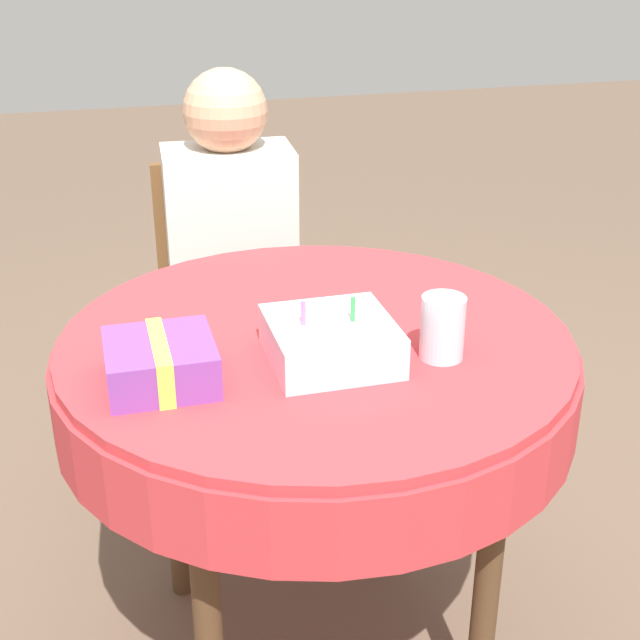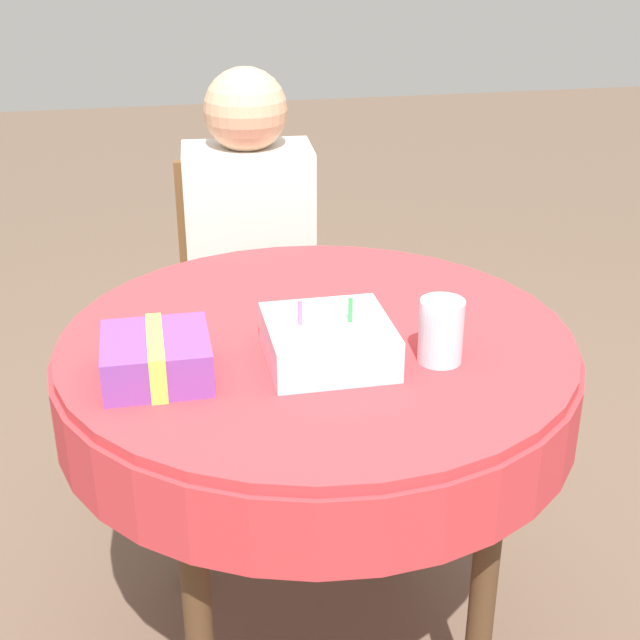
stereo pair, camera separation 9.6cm
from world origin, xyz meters
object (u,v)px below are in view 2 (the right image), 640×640
at_px(chair, 251,307).
at_px(person, 251,247).
at_px(birthday_cake, 328,341).
at_px(gift_box, 157,358).
at_px(drinking_glass, 441,331).

distance_m(chair, person, 0.23).
height_order(chair, person, person).
bearing_deg(birthday_cake, gift_box, -179.16).
relative_size(drinking_glass, gift_box, 0.62).
bearing_deg(person, birthday_cake, -83.87).
height_order(drinking_glass, gift_box, drinking_glass).
relative_size(chair, birthday_cake, 4.06).
relative_size(person, birthday_cake, 5.37).
relative_size(chair, person, 0.76).
distance_m(person, birthday_cake, 0.82).
xyz_separation_m(drinking_glass, gift_box, (-0.49, 0.03, -0.02)).
distance_m(drinking_glass, gift_box, 0.49).
bearing_deg(birthday_cake, chair, 91.75).
xyz_separation_m(birthday_cake, gift_box, (-0.30, -0.00, 0.00)).
bearing_deg(gift_box, drinking_glass, -4.08).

